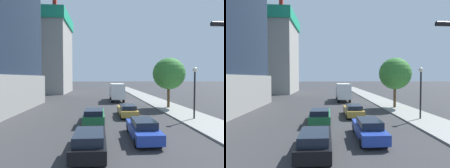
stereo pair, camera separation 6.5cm
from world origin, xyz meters
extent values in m
cube|color=gray|center=(8.67, 20.00, 0.07)|extent=(4.28, 120.00, 0.15)
cube|color=#9E9B93|center=(-17.02, 51.10, 11.05)|extent=(13.11, 14.40, 22.10)
cube|color=#1E9E70|center=(-17.02, 51.10, 20.60)|extent=(13.90, 15.26, 3.00)
cube|color=red|center=(-13.09, 46.78, 15.77)|extent=(0.90, 0.90, 31.53)
cylinder|color=black|center=(8.35, 16.25, 2.54)|extent=(0.16, 0.16, 4.78)
sphere|color=silver|center=(8.35, 16.25, 5.11)|extent=(0.44, 0.44, 0.44)
cylinder|color=brown|center=(8.37, 23.25, 1.69)|extent=(0.36, 0.36, 3.07)
sphere|color=#387F33|center=(8.37, 23.25, 4.88)|extent=(4.42, 4.42, 4.42)
cube|color=#AD8938|center=(1.78, 18.53, 0.58)|extent=(1.81, 4.50, 0.63)
cube|color=#19212D|center=(1.78, 17.88, 1.13)|extent=(1.52, 2.19, 0.46)
cylinder|color=black|center=(0.99, 20.06, 0.32)|extent=(0.22, 0.64, 0.64)
cylinder|color=black|center=(2.58, 20.06, 0.32)|extent=(0.22, 0.64, 0.64)
cylinder|color=black|center=(0.99, 17.00, 0.32)|extent=(0.22, 0.64, 0.64)
cylinder|color=black|center=(2.58, 17.00, 0.32)|extent=(0.22, 0.64, 0.64)
cube|color=black|center=(-1.79, 8.94, 0.63)|extent=(1.82, 4.40, 0.68)
cube|color=#19212D|center=(-1.79, 8.16, 1.21)|extent=(1.53, 2.15, 0.49)
cylinder|color=black|center=(-2.59, 10.44, 0.34)|extent=(0.22, 0.67, 0.67)
cylinder|color=black|center=(-0.99, 10.44, 0.34)|extent=(0.22, 0.67, 0.67)
cylinder|color=black|center=(-2.59, 7.44, 0.34)|extent=(0.22, 0.67, 0.67)
cylinder|color=black|center=(-0.99, 7.44, 0.34)|extent=(0.22, 0.67, 0.67)
cube|color=#1E6638|center=(-1.79, 15.92, 0.63)|extent=(1.91, 4.49, 0.69)
cube|color=#19212D|center=(-1.79, 14.84, 1.22)|extent=(1.61, 2.11, 0.47)
cylinder|color=black|center=(-2.63, 17.44, 0.34)|extent=(0.22, 0.68, 0.68)
cylinder|color=black|center=(-0.95, 17.44, 0.34)|extent=(0.22, 0.68, 0.68)
cylinder|color=black|center=(-2.63, 14.39, 0.34)|extent=(0.22, 0.68, 0.68)
cylinder|color=black|center=(-0.95, 14.39, 0.34)|extent=(0.22, 0.68, 0.68)
cube|color=#233D9E|center=(1.78, 11.07, 0.59)|extent=(1.73, 4.47, 0.68)
cube|color=#19212D|center=(1.78, 10.81, 1.18)|extent=(1.46, 2.14, 0.51)
cylinder|color=black|center=(1.02, 12.59, 0.30)|extent=(0.22, 0.60, 0.60)
cylinder|color=black|center=(2.55, 12.59, 0.30)|extent=(0.22, 0.60, 0.60)
cylinder|color=black|center=(1.02, 9.56, 0.30)|extent=(0.22, 0.60, 0.60)
cylinder|color=black|center=(2.55, 9.56, 0.30)|extent=(0.22, 0.60, 0.60)
cube|color=#1E4799|center=(1.78, 34.33, 1.56)|extent=(2.25, 2.05, 1.89)
cube|color=white|center=(1.78, 30.60, 1.93)|extent=(2.25, 5.11, 2.62)
cylinder|color=black|center=(0.80, 34.33, 0.52)|extent=(0.30, 1.03, 1.03)
cylinder|color=black|center=(2.77, 34.33, 0.52)|extent=(0.30, 1.03, 1.03)
cylinder|color=black|center=(0.80, 29.32, 0.52)|extent=(0.30, 1.03, 1.03)
cylinder|color=black|center=(2.77, 29.32, 0.52)|extent=(0.30, 1.03, 1.03)
camera|label=1|loc=(-1.16, -1.19, 4.31)|focal=28.58mm
camera|label=2|loc=(-1.09, -1.20, 4.31)|focal=28.58mm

